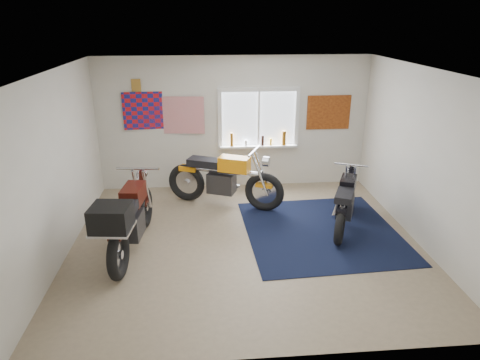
{
  "coord_description": "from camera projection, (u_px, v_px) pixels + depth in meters",
  "views": [
    {
      "loc": [
        -0.61,
        -6.03,
        3.41
      ],
      "look_at": [
        -0.06,
        0.4,
        0.92
      ],
      "focal_mm": 32.0,
      "sensor_mm": 36.0,
      "label": 1
    }
  ],
  "objects": [
    {
      "name": "window_assembly",
      "position": [
        259.0,
        123.0,
        8.72
      ],
      "size": [
        1.66,
        0.17,
        1.26
      ],
      "color": "white",
      "rests_on": "room_shell"
    },
    {
      "name": "maroon_tourer",
      "position": [
        128.0,
        220.0,
        6.3
      ],
      "size": [
        0.77,
        2.27,
        1.15
      ],
      "rotation": [
        0.0,
        0.0,
        1.46
      ],
      "color": "black",
      "rests_on": "ground"
    },
    {
      "name": "black_chrome_bike",
      "position": [
        345.0,
        203.0,
        7.26
      ],
      "size": [
        0.93,
        1.79,
        0.98
      ],
      "rotation": [
        0.0,
        0.0,
        1.14
      ],
      "color": "black",
      "rests_on": "navy_rug"
    },
    {
      "name": "triumph_poster",
      "position": [
        329.0,
        112.0,
        8.78
      ],
      "size": [
        0.9,
        0.03,
        0.7
      ],
      "primitive_type": "cube",
      "color": "#A54C14",
      "rests_on": "room_shell"
    },
    {
      "name": "oil_bottles",
      "position": [
        264.0,
        139.0,
        8.79
      ],
      "size": [
        1.16,
        0.09,
        0.3
      ],
      "color": "brown",
      "rests_on": "window_assembly"
    },
    {
      "name": "room_shell",
      "position": [
        246.0,
        144.0,
        6.29
      ],
      "size": [
        5.5,
        5.5,
        5.5
      ],
      "color": "white",
      "rests_on": "ground"
    },
    {
      "name": "navy_rug",
      "position": [
        321.0,
        231.0,
        7.22
      ],
      "size": [
        2.63,
        2.72,
        0.01
      ],
      "primitive_type": "cube",
      "rotation": [
        0.0,
        0.0,
        0.05
      ],
      "color": "black",
      "rests_on": "ground"
    },
    {
      "name": "ground",
      "position": [
        246.0,
        242.0,
        6.88
      ],
      "size": [
        5.5,
        5.5,
        0.0
      ],
      "primitive_type": "plane",
      "color": "#9E896B",
      "rests_on": "ground"
    },
    {
      "name": "flag_display",
      "position": [
        136.0,
        85.0,
        8.26
      ],
      "size": [
        1.6,
        0.1,
        1.17
      ],
      "color": "red",
      "rests_on": "room_shell"
    },
    {
      "name": "yellow_triumph",
      "position": [
        224.0,
        180.0,
        8.06
      ],
      "size": [
        2.19,
        1.07,
        1.17
      ],
      "rotation": [
        0.0,
        0.0,
        -0.4
      ],
      "color": "black",
      "rests_on": "ground"
    }
  ]
}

